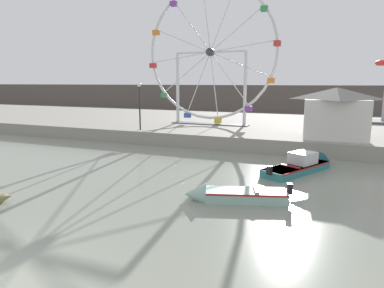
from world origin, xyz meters
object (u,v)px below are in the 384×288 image
Objects in this scene: motorboat_seafoam at (229,195)px; carnival_booth_white_ticket at (335,112)px; motorboat_teal_painted at (307,164)px; ferris_wheel_white_frame at (210,55)px; promenade_lamp_near at (139,99)px.

motorboat_seafoam is 13.00m from carnival_booth_white_ticket.
ferris_wheel_white_frame reaches higher than motorboat_teal_painted.
motorboat_teal_painted is 1.51× the size of promenade_lamp_near.
promenade_lamp_near is (-13.21, 4.01, 3.20)m from motorboat_teal_painted.
ferris_wheel_white_frame reaches higher than carnival_booth_white_ticket.
motorboat_seafoam is 18.92m from ferris_wheel_white_frame.
promenade_lamp_near reaches higher than motorboat_teal_painted.
motorboat_seafoam is 7.13m from motorboat_teal_painted.
motorboat_seafoam is at bearing -45.21° from promenade_lamp_near.
promenade_lamp_near is at bearing -178.37° from carnival_booth_white_ticket.
carnival_booth_white_ticket reaches higher than motorboat_teal_painted.
motorboat_teal_painted is 14.17m from promenade_lamp_near.
ferris_wheel_white_frame is at bearing 71.80° from motorboat_teal_painted.
carnival_booth_white_ticket is (10.54, -4.21, -4.45)m from ferris_wheel_white_frame.
motorboat_teal_painted is 0.46× the size of ferris_wheel_white_frame.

